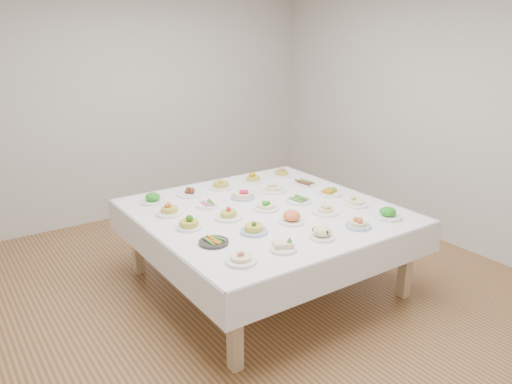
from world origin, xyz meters
TOP-DOWN VIEW (x-y plane):
  - room_envelope at (0.00, 0.00)m, footprint 5.02×5.02m
  - display_table at (0.23, -0.02)m, footprint 2.18×2.18m
  - dish_0 at (-0.54, -0.79)m, footprint 0.23×0.23m
  - dish_1 at (-0.17, -0.80)m, footprint 0.21×0.21m
  - dish_2 at (0.22, -0.79)m, footprint 0.21×0.21m
  - dish_3 at (0.62, -0.79)m, footprint 0.21×0.21m
  - dish_4 at (0.99, -0.79)m, footprint 0.24×0.24m
  - dish_5 at (-0.54, -0.40)m, footprint 0.23×0.23m
  - dish_6 at (-0.16, -0.40)m, footprint 0.22×0.22m
  - dish_7 at (0.23, -0.40)m, footprint 0.22×0.22m
  - dish_8 at (0.61, -0.40)m, footprint 0.23×0.23m
  - dish_9 at (0.99, -0.40)m, footprint 0.23×0.23m
  - dish_10 at (-0.55, -0.02)m, footprint 0.21×0.21m
  - dish_11 at (-0.16, -0.02)m, footprint 0.24×0.24m
  - dish_12 at (0.23, -0.02)m, footprint 0.23×0.23m
  - dish_13 at (0.61, -0.03)m, footprint 0.24×0.24m
  - dish_14 at (1.00, -0.02)m, footprint 0.25×0.25m
  - dish_15 at (-0.54, 0.37)m, footprint 0.23×0.23m
  - dish_16 at (-0.16, 0.36)m, footprint 0.21×0.21m
  - dish_17 at (0.24, 0.37)m, footprint 0.23×0.23m
  - dish_18 at (0.60, 0.37)m, footprint 0.24×0.24m
  - dish_19 at (1.01, 0.36)m, footprint 0.25×0.23m
  - dish_20 at (-0.54, 0.74)m, footprint 0.22×0.22m
  - dish_21 at (-0.15, 0.75)m, footprint 0.25×0.25m
  - dish_22 at (0.22, 0.76)m, footprint 0.24×0.24m
  - dish_23 at (0.61, 0.74)m, footprint 0.21×0.21m
  - dish_24 at (1.00, 0.75)m, footprint 0.22×0.22m

SIDE VIEW (x-z plane):
  - display_table at x=0.23m, z-range 0.31..1.06m
  - dish_16 at x=-0.16m, z-range 0.75..0.79m
  - dish_13 at x=0.61m, z-range 0.75..0.80m
  - dish_5 at x=-0.54m, z-range 0.75..0.80m
  - dish_19 at x=1.01m, z-range 0.75..0.80m
  - dish_21 at x=-0.15m, z-range 0.74..0.84m
  - dish_14 at x=1.00m, z-range 0.74..0.84m
  - dish_1 at x=-0.17m, z-range 0.74..0.84m
  - dish_0 at x=-0.54m, z-range 0.74..0.85m
  - dish_7 at x=0.23m, z-range 0.74..0.86m
  - dish_3 at x=0.62m, z-range 0.75..0.86m
  - dish_6 at x=-0.16m, z-range 0.74..0.86m
  - dish_20 at x=-0.54m, z-range 0.74..0.86m
  - dish_24 at x=1.00m, z-range 0.74..0.87m
  - dish_12 at x=0.23m, z-range 0.74..0.87m
  - dish_8 at x=0.61m, z-range 0.74..0.87m
  - dish_15 at x=-0.54m, z-range 0.74..0.87m
  - dish_2 at x=0.22m, z-range 0.75..0.87m
  - dish_23 at x=0.61m, z-range 0.75..0.87m
  - dish_11 at x=-0.16m, z-range 0.74..0.87m
  - dish_4 at x=0.99m, z-range 0.74..0.87m
  - dish_18 at x=0.60m, z-range 0.75..0.87m
  - dish_9 at x=0.99m, z-range 0.75..0.88m
  - dish_17 at x=0.24m, z-range 0.75..0.88m
  - dish_10 at x=-0.55m, z-range 0.75..0.88m
  - dish_22 at x=0.22m, z-range 0.75..0.89m
  - room_envelope at x=0.00m, z-range 0.43..3.24m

